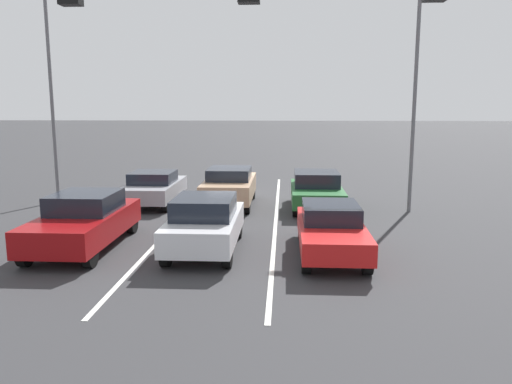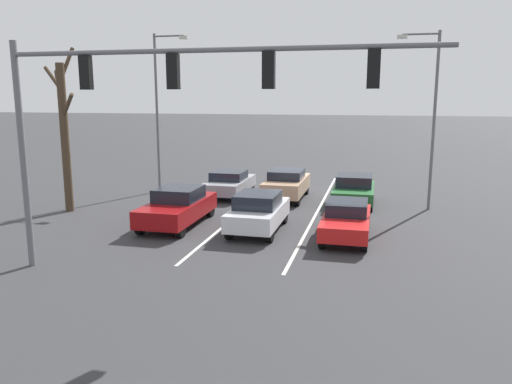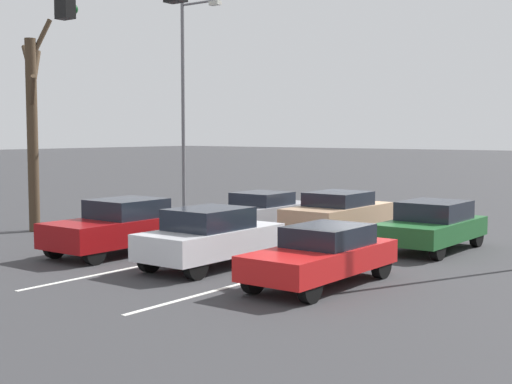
{
  "view_description": "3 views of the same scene",
  "coord_description": "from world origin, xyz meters",
  "px_view_note": "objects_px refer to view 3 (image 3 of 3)",
  "views": [
    {
      "loc": [
        -2.01,
        21.24,
        3.99
      ],
      "look_at": [
        -1.23,
        7.57,
        1.63
      ],
      "focal_mm": 35.0,
      "sensor_mm": 36.0,
      "label": 1
    },
    {
      "loc": [
        -4.29,
        26.64,
        5.28
      ],
      "look_at": [
        0.4,
        7.3,
        1.46
      ],
      "focal_mm": 35.0,
      "sensor_mm": 36.0,
      "label": 2
    },
    {
      "loc": [
        -11.83,
        21.7,
        3.48
      ],
      "look_at": [
        -1.01,
        7.49,
        2.0
      ],
      "focal_mm": 50.0,
      "sensor_mm": 36.0,
      "label": 3
    }
  ],
  "objects_px": {
    "car_red_leftlane_front": "(322,254)",
    "car_gray_rightlane_second": "(264,210)",
    "car_maroon_rightlane_front": "(123,226)",
    "street_lamp_right_shoulder": "(187,96)",
    "car_tan_midlane_second": "(338,214)",
    "car_darkgreen_leftlane_second": "(432,225)",
    "car_silver_midlane_front": "(210,237)",
    "bare_tree_near": "(33,124)"
  },
  "relations": [
    {
      "from": "car_tan_midlane_second",
      "to": "bare_tree_near",
      "type": "bearing_deg",
      "value": 28.4
    },
    {
      "from": "car_gray_rightlane_second",
      "to": "street_lamp_right_shoulder",
      "type": "distance_m",
      "value": 5.82
    },
    {
      "from": "car_darkgreen_leftlane_second",
      "to": "bare_tree_near",
      "type": "height_order",
      "value": "bare_tree_near"
    },
    {
      "from": "car_red_leftlane_front",
      "to": "car_gray_rightlane_second",
      "type": "relative_size",
      "value": 1.03
    },
    {
      "from": "street_lamp_right_shoulder",
      "to": "car_maroon_rightlane_front",
      "type": "bearing_deg",
      "value": 118.68
    },
    {
      "from": "car_maroon_rightlane_front",
      "to": "car_red_leftlane_front",
      "type": "relative_size",
      "value": 1.07
    },
    {
      "from": "car_silver_midlane_front",
      "to": "car_tan_midlane_second",
      "type": "bearing_deg",
      "value": -89.72
    },
    {
      "from": "car_red_leftlane_front",
      "to": "car_gray_rightlane_second",
      "type": "distance_m",
      "value": 9.38
    },
    {
      "from": "car_maroon_rightlane_front",
      "to": "car_silver_midlane_front",
      "type": "distance_m",
      "value": 3.49
    },
    {
      "from": "car_red_leftlane_front",
      "to": "car_gray_rightlane_second",
      "type": "bearing_deg",
      "value": -45.07
    },
    {
      "from": "car_red_leftlane_front",
      "to": "car_darkgreen_leftlane_second",
      "type": "relative_size",
      "value": 1.05
    },
    {
      "from": "car_silver_midlane_front",
      "to": "street_lamp_right_shoulder",
      "type": "distance_m",
      "value": 10.76
    },
    {
      "from": "car_tan_midlane_second",
      "to": "car_darkgreen_leftlane_second",
      "type": "bearing_deg",
      "value": 172.75
    },
    {
      "from": "car_red_leftlane_front",
      "to": "street_lamp_right_shoulder",
      "type": "xyz_separation_m",
      "value": [
        10.63,
        -6.97,
        4.21
      ]
    },
    {
      "from": "car_gray_rightlane_second",
      "to": "car_darkgreen_leftlane_second",
      "type": "bearing_deg",
      "value": 175.74
    },
    {
      "from": "car_darkgreen_leftlane_second",
      "to": "street_lamp_right_shoulder",
      "type": "xyz_separation_m",
      "value": [
        10.61,
        -0.83,
        4.17
      ]
    },
    {
      "from": "car_gray_rightlane_second",
      "to": "car_darkgreen_leftlane_second",
      "type": "height_order",
      "value": "car_darkgreen_leftlane_second"
    },
    {
      "from": "car_silver_midlane_front",
      "to": "car_gray_rightlane_second",
      "type": "relative_size",
      "value": 0.98
    },
    {
      "from": "car_darkgreen_leftlane_second",
      "to": "street_lamp_right_shoulder",
      "type": "relative_size",
      "value": 0.48
    },
    {
      "from": "street_lamp_right_shoulder",
      "to": "car_silver_midlane_front",
      "type": "bearing_deg",
      "value": 136.16
    },
    {
      "from": "car_darkgreen_leftlane_second",
      "to": "car_tan_midlane_second",
      "type": "height_order",
      "value": "car_tan_midlane_second"
    },
    {
      "from": "car_red_leftlane_front",
      "to": "car_darkgreen_leftlane_second",
      "type": "bearing_deg",
      "value": -89.88
    },
    {
      "from": "car_maroon_rightlane_front",
      "to": "car_darkgreen_leftlane_second",
      "type": "relative_size",
      "value": 1.12
    },
    {
      "from": "car_gray_rightlane_second",
      "to": "car_tan_midlane_second",
      "type": "distance_m",
      "value": 3.13
    },
    {
      "from": "car_tan_midlane_second",
      "to": "street_lamp_right_shoulder",
      "type": "relative_size",
      "value": 0.5
    },
    {
      "from": "car_maroon_rightlane_front",
      "to": "street_lamp_right_shoulder",
      "type": "xyz_separation_m",
      "value": [
        3.68,
        -6.73,
        4.13
      ]
    },
    {
      "from": "street_lamp_right_shoulder",
      "to": "car_tan_midlane_second",
      "type": "bearing_deg",
      "value": 176.91
    },
    {
      "from": "car_gray_rightlane_second",
      "to": "car_tan_midlane_second",
      "type": "relative_size",
      "value": 0.97
    },
    {
      "from": "car_maroon_rightlane_front",
      "to": "car_red_leftlane_front",
      "type": "height_order",
      "value": "car_maroon_rightlane_front"
    },
    {
      "from": "street_lamp_right_shoulder",
      "to": "bare_tree_near",
      "type": "height_order",
      "value": "street_lamp_right_shoulder"
    },
    {
      "from": "car_red_leftlane_front",
      "to": "car_gray_rightlane_second",
      "type": "height_order",
      "value": "car_gray_rightlane_second"
    },
    {
      "from": "car_maroon_rightlane_front",
      "to": "street_lamp_right_shoulder",
      "type": "relative_size",
      "value": 0.54
    },
    {
      "from": "car_silver_midlane_front",
      "to": "street_lamp_right_shoulder",
      "type": "xyz_separation_m",
      "value": [
        7.17,
        -6.88,
        4.11
      ]
    },
    {
      "from": "car_silver_midlane_front",
      "to": "car_tan_midlane_second",
      "type": "xyz_separation_m",
      "value": [
        0.03,
        -6.5,
        0.0
      ]
    },
    {
      "from": "car_silver_midlane_front",
      "to": "car_darkgreen_leftlane_second",
      "type": "xyz_separation_m",
      "value": [
        -3.45,
        -6.06,
        -0.05
      ]
    },
    {
      "from": "bare_tree_near",
      "to": "car_silver_midlane_front",
      "type": "bearing_deg",
      "value": 171.54
    },
    {
      "from": "street_lamp_right_shoulder",
      "to": "car_red_leftlane_front",
      "type": "bearing_deg",
      "value": 146.73
    },
    {
      "from": "car_maroon_rightlane_front",
      "to": "car_gray_rightlane_second",
      "type": "height_order",
      "value": "car_maroon_rightlane_front"
    },
    {
      "from": "car_silver_midlane_front",
      "to": "car_tan_midlane_second",
      "type": "relative_size",
      "value": 0.95
    },
    {
      "from": "car_silver_midlane_front",
      "to": "car_red_leftlane_front",
      "type": "distance_m",
      "value": 3.46
    },
    {
      "from": "bare_tree_near",
      "to": "car_maroon_rightlane_front",
      "type": "bearing_deg",
      "value": 168.17
    },
    {
      "from": "car_red_leftlane_front",
      "to": "bare_tree_near",
      "type": "bearing_deg",
      "value": -6.61
    }
  ]
}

